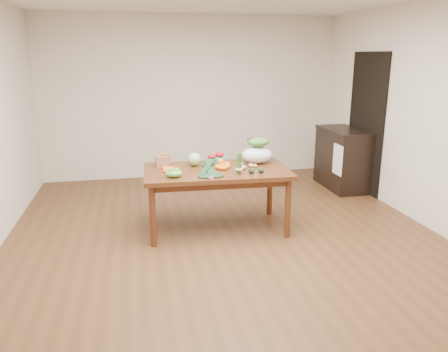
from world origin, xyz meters
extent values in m
plane|color=#56351D|center=(0.00, 0.00, 0.00)|extent=(6.00, 6.00, 0.00)
cube|color=silver|center=(0.00, 3.00, 1.35)|extent=(5.00, 0.02, 2.70)
cube|color=silver|center=(0.00, -3.00, 1.35)|extent=(5.00, 0.02, 2.70)
cube|color=silver|center=(2.50, 0.00, 1.35)|extent=(0.02, 6.00, 2.70)
cube|color=#542D13|center=(-0.05, 0.46, 0.38)|extent=(1.72, 1.00, 0.75)
cube|color=black|center=(2.48, 1.60, 1.05)|extent=(0.02, 1.00, 2.10)
cube|color=black|center=(2.22, 1.77, 0.47)|extent=(0.52, 1.02, 0.94)
cube|color=white|center=(1.96, 1.40, 0.55)|extent=(0.02, 0.28, 0.45)
sphere|color=#A3D87C|center=(-0.28, 0.68, 0.83)|extent=(0.16, 0.16, 0.16)
sphere|color=orange|center=(-0.11, 0.60, 0.79)|extent=(0.09, 0.09, 0.09)
sphere|color=orange|center=(0.03, 0.65, 0.79)|extent=(0.09, 0.09, 0.09)
sphere|color=#FB600F|center=(0.08, 0.50, 0.79)|extent=(0.08, 0.08, 0.08)
ellipsoid|color=green|center=(-0.57, 0.22, 0.79)|extent=(0.19, 0.14, 0.09)
ellipsoid|color=tan|center=(0.23, 0.51, 0.77)|extent=(0.05, 0.04, 0.04)
ellipsoid|color=tan|center=(0.26, 0.38, 0.77)|extent=(0.06, 0.05, 0.05)
ellipsoid|color=#D8B67C|center=(0.37, 0.47, 0.77)|extent=(0.06, 0.05, 0.05)
ellipsoid|color=#CDC076|center=(0.28, 0.58, 0.77)|extent=(0.05, 0.04, 0.04)
ellipsoid|color=tan|center=(0.42, 0.45, 0.77)|extent=(0.05, 0.05, 0.04)
ellipsoid|color=black|center=(0.31, 0.20, 0.78)|extent=(0.09, 0.11, 0.06)
ellipsoid|color=black|center=(0.42, 0.20, 0.78)|extent=(0.09, 0.11, 0.06)
camera|label=1|loc=(-0.96, -4.43, 2.05)|focal=35.00mm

